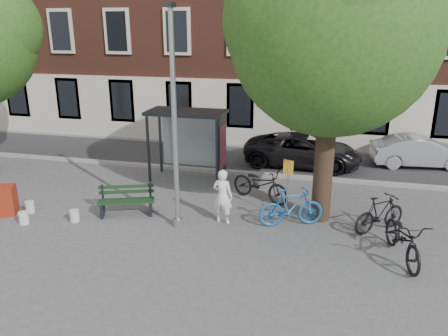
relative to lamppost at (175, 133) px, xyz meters
name	(u,v)px	position (x,y,z in m)	size (l,w,h in m)	color
ground	(178,226)	(0.00, 0.00, -2.78)	(90.00, 90.00, 0.00)	#4C4C4F
road	(231,158)	(0.00, 7.00, -2.78)	(40.00, 4.00, 0.01)	#28282B
curb_near	(220,171)	(0.00, 5.00, -2.72)	(40.00, 0.25, 0.12)	gray
curb_far	(240,146)	(0.00, 9.00, -2.72)	(40.00, 0.25, 0.12)	gray
lamppost	(175,133)	(0.00, 0.00, 0.00)	(0.28, 0.35, 6.11)	#9EA0A3
tree_right	(335,23)	(4.01, 1.38, 2.83)	(5.76, 5.60, 8.20)	black
bus_shelter	(198,130)	(-0.61, 4.11, -0.87)	(2.85, 1.45, 2.62)	#1E2328
painter	(223,196)	(1.20, 0.57, -1.96)	(0.60, 0.39, 1.64)	white
bench	(127,202)	(-1.82, 0.44, -2.38)	(1.78, 1.09, 0.87)	#1E2328
bike_a	(260,184)	(2.00, 2.54, -2.21)	(0.76, 2.17, 1.14)	black
bike_b	(291,207)	(3.18, 0.81, -2.21)	(0.54, 1.90, 1.14)	#1C579A
bike_c	(403,238)	(6.04, -0.49, -2.21)	(0.77, 2.20, 1.16)	black
bike_d	(380,214)	(5.63, 1.03, -2.25)	(0.51, 1.79, 1.08)	black
car_dark	(303,150)	(3.10, 6.72, -2.12)	(2.19, 4.76, 1.32)	black
car_silver	(420,151)	(7.80, 7.73, -2.15)	(1.35, 3.87, 1.28)	#94979B
red_stand	(0,200)	(-5.59, -0.47, -2.33)	(0.90, 0.60, 0.90)	maroon
bucket_a	(30,207)	(-4.82, -0.14, -2.60)	(0.28, 0.28, 0.36)	silver
bucket_b	(24,218)	(-4.47, -0.90, -2.60)	(0.28, 0.28, 0.36)	silver
bucket_c	(75,216)	(-3.10, -0.42, -2.60)	(0.28, 0.28, 0.36)	silver
notice_sign	(288,177)	(3.00, 1.27, -1.46)	(0.30, 0.16, 1.85)	#9EA0A3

